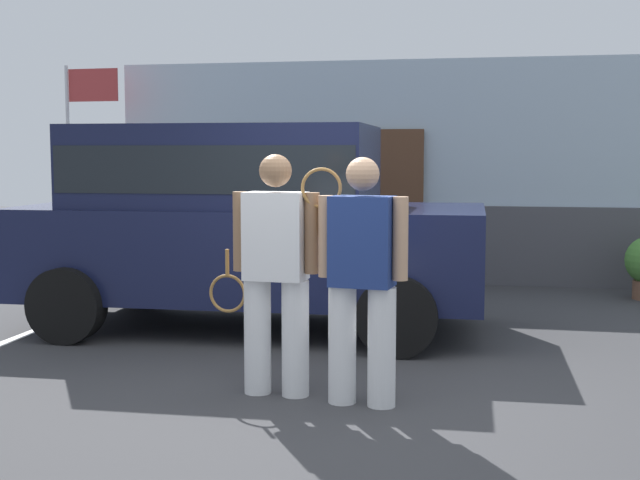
% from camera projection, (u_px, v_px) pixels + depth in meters
% --- Properties ---
extents(ground_plane, '(40.00, 40.00, 0.00)m').
position_uv_depth(ground_plane, '(324.00, 404.00, 6.15)').
color(ground_plane, '#38383A').
extents(parking_stripe_0, '(0.12, 4.40, 0.01)m').
position_uv_depth(parking_stripe_0, '(13.00, 339.00, 8.26)').
color(parking_stripe_0, silver).
rests_on(parking_stripe_0, ground_plane).
extents(house_frontage, '(8.21, 0.40, 3.04)m').
position_uv_depth(house_frontage, '(408.00, 178.00, 11.94)').
color(house_frontage, silver).
rests_on(house_frontage, ground_plane).
extents(parked_suv, '(4.64, 2.24, 2.05)m').
position_uv_depth(parked_suv, '(242.00, 216.00, 8.68)').
color(parked_suv, '#141938').
rests_on(parked_suv, ground_plane).
extents(tennis_player_man, '(0.91, 0.30, 1.77)m').
position_uv_depth(tennis_player_man, '(275.00, 272.00, 6.31)').
color(tennis_player_man, white).
rests_on(tennis_player_man, ground_plane).
extents(tennis_player_woman, '(0.78, 0.32, 1.75)m').
position_uv_depth(tennis_player_woman, '(362.00, 277.00, 6.05)').
color(tennis_player_woman, white).
rests_on(tennis_player_woman, ground_plane).
extents(flag_pole, '(0.80, 0.06, 2.99)m').
position_uv_depth(flag_pole, '(80.00, 132.00, 12.09)').
color(flag_pole, silver).
rests_on(flag_pole, ground_plane).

